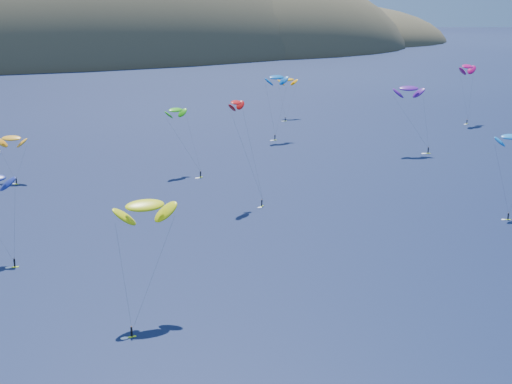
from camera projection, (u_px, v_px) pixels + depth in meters
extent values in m
ellipsoid|color=#3D3526|center=(56.00, 69.00, 592.98)|extent=(600.00, 300.00, 210.00)
ellipsoid|color=#3D3526|center=(242.00, 59.00, 637.37)|extent=(320.00, 220.00, 156.00)
ellipsoid|color=#3D3526|center=(336.00, 47.00, 718.43)|extent=(240.00, 180.00, 84.00)
cube|color=#C5F61B|center=(17.00, 184.00, 193.29)|extent=(1.36, 1.00, 0.07)
cylinder|color=black|center=(16.00, 181.00, 193.06)|extent=(0.32, 0.32, 1.44)
sphere|color=#8C6047|center=(16.00, 178.00, 192.83)|extent=(0.24, 0.24, 0.24)
ellipsoid|color=#FCA31C|center=(11.00, 138.00, 195.10)|extent=(9.22, 7.53, 4.68)
cube|color=#C5F61B|center=(132.00, 337.00, 108.28)|extent=(1.36, 0.41, 0.07)
cylinder|color=black|center=(132.00, 332.00, 108.05)|extent=(0.32, 0.32, 1.45)
sphere|color=#8C6047|center=(131.00, 327.00, 107.82)|extent=(0.24, 0.24, 0.24)
ellipsoid|color=#E5EC10|center=(145.00, 205.00, 113.63)|extent=(9.87, 4.68, 5.48)
cube|color=#C5F61B|center=(201.00, 177.00, 200.33)|extent=(1.50, 0.93, 0.08)
cylinder|color=black|center=(200.00, 174.00, 200.08)|extent=(0.34, 0.34, 1.55)
sphere|color=#8C6047|center=(200.00, 171.00, 199.83)|extent=(0.26, 0.26, 0.26)
ellipsoid|color=#2EAE11|center=(176.00, 110.00, 202.74)|extent=(8.04, 5.86, 4.08)
cube|color=#C5F61B|center=(275.00, 140.00, 249.99)|extent=(1.54, 0.63, 0.08)
cylinder|color=black|center=(275.00, 137.00, 249.73)|extent=(0.35, 0.35, 1.60)
sphere|color=#8C6047|center=(275.00, 135.00, 249.48)|extent=(0.27, 0.27, 0.27)
ellipsoid|color=#0555AD|center=(276.00, 77.00, 248.26)|extent=(9.56, 5.41, 5.06)
cube|color=#C5F61B|center=(508.00, 220.00, 163.51)|extent=(1.31, 0.85, 0.07)
cylinder|color=black|center=(508.00, 216.00, 163.30)|extent=(0.30, 0.30, 1.36)
sphere|color=#8C6047|center=(509.00, 213.00, 163.08)|extent=(0.23, 0.23, 0.23)
ellipsoid|color=blue|center=(511.00, 137.00, 165.38)|extent=(8.15, 6.13, 4.12)
cube|color=#C5F61B|center=(428.00, 153.00, 229.56)|extent=(1.71, 0.92, 0.09)
cylinder|color=black|center=(428.00, 150.00, 229.27)|extent=(0.39, 0.39, 1.76)
sphere|color=#8C6047|center=(428.00, 147.00, 228.99)|extent=(0.30, 0.30, 0.30)
ellipsoid|color=#501287|center=(409.00, 88.00, 227.99)|extent=(10.82, 7.22, 5.54)
cube|color=#C5F61B|center=(467.00, 124.00, 279.95)|extent=(1.49, 0.91, 0.08)
cylinder|color=black|center=(467.00, 122.00, 279.71)|extent=(0.34, 0.34, 1.54)
sphere|color=#8C6047|center=(467.00, 119.00, 279.46)|extent=(0.26, 0.26, 0.26)
ellipsoid|color=#B0065E|center=(467.00, 66.00, 278.61)|extent=(11.42, 8.29, 5.79)
cube|color=#C5F61B|center=(262.00, 206.00, 173.58)|extent=(1.27, 1.17, 0.07)
cylinder|color=black|center=(262.00, 203.00, 173.35)|extent=(0.31, 0.31, 1.43)
sphere|color=#8C6047|center=(262.00, 200.00, 173.12)|extent=(0.24, 0.24, 0.24)
ellipsoid|color=red|center=(236.00, 102.00, 172.29)|extent=(6.81, 6.47, 3.58)
cube|color=#C5F61B|center=(15.00, 267.00, 135.51)|extent=(1.44, 0.65, 0.08)
cylinder|color=black|center=(14.00, 263.00, 135.27)|extent=(0.33, 0.33, 1.49)
sphere|color=#8C6047|center=(14.00, 259.00, 135.04)|extent=(0.25, 0.25, 0.25)
cube|color=#C5F61B|center=(285.00, 121.00, 286.03)|extent=(1.33, 0.68, 0.07)
cylinder|color=black|center=(285.00, 119.00, 285.82)|extent=(0.30, 0.30, 1.36)
sphere|color=#8C6047|center=(285.00, 117.00, 285.60)|extent=(0.23, 0.23, 0.23)
ellipsoid|color=#F99E05|center=(288.00, 80.00, 292.36)|extent=(8.51, 5.53, 4.37)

